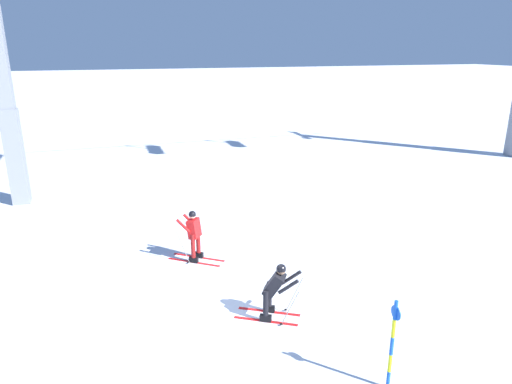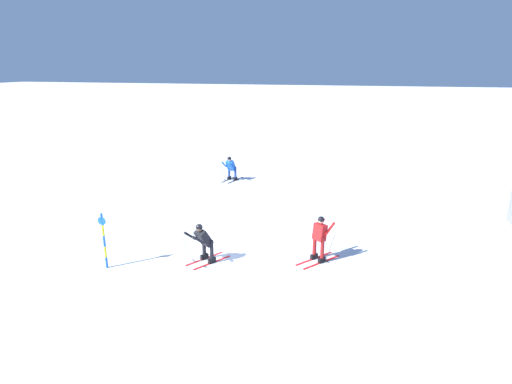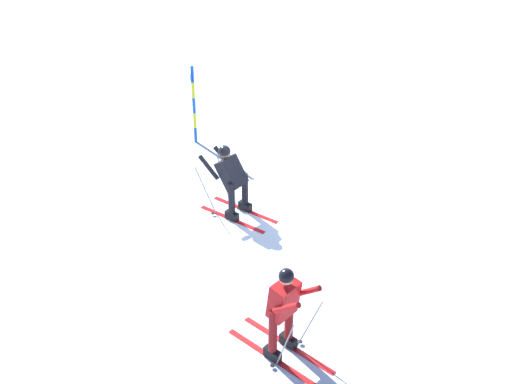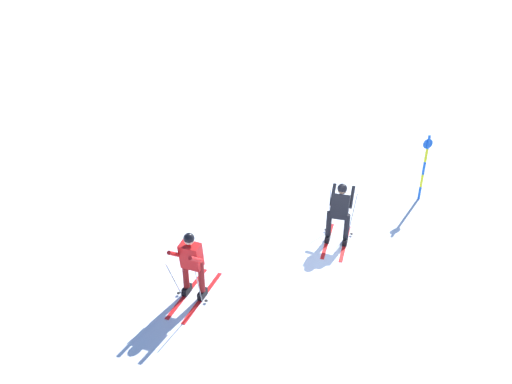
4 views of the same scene
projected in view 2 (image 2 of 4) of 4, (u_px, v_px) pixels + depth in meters
ground_plane at (230, 254)px, 15.07m from camera, size 260.00×260.00×0.00m
skier_carving_main at (203, 240)px, 14.17m from camera, size 1.66×1.35×1.57m
trail_marker_pole at (104, 239)px, 13.74m from camera, size 0.07×0.28×1.91m
skier_distant_uphill at (320, 236)px, 14.30m from camera, size 1.65×1.41×1.62m
skier_distant_downhill at (231, 167)px, 24.38m from camera, size 1.68×0.96×1.55m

